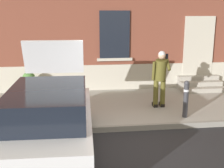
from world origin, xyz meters
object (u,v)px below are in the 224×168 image
object	(u,v)px
bollard_near_person	(186,98)
planter_olive	(29,83)
hatchback_car_white	(50,119)
bollard_far_left	(56,102)
person_on_phone	(160,75)

from	to	relation	value
bollard_near_person	planter_olive	xyz separation A→B (m)	(-4.59, 2.66, -0.11)
hatchback_car_white	bollard_near_person	bearing A→B (deg)	22.37
bollard_far_left	planter_olive	size ratio (longest dim) A/B	1.22
person_on_phone	hatchback_car_white	bearing A→B (deg)	-134.14
hatchback_car_white	bollard_far_left	size ratio (longest dim) A/B	3.93
hatchback_car_white	person_on_phone	bearing A→B (deg)	37.82
bollard_near_person	person_on_phone	size ratio (longest dim) A/B	0.60
hatchback_car_white	planter_olive	size ratio (longest dim) A/B	4.78
bollard_near_person	planter_olive	world-z (taller)	bollard_near_person
bollard_far_left	person_on_phone	distance (m)	3.21
bollard_near_person	bollard_far_left	distance (m)	3.52
bollard_far_left	planter_olive	world-z (taller)	bollard_far_left
bollard_near_person	person_on_phone	distance (m)	1.13
hatchback_car_white	bollard_near_person	distance (m)	3.86
bollard_far_left	person_on_phone	world-z (taller)	person_on_phone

